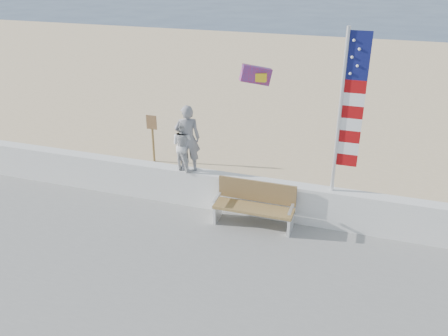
{
  "coord_description": "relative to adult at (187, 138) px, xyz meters",
  "views": [
    {
      "loc": [
        3.29,
        -7.54,
        5.88
      ],
      "look_at": [
        0.2,
        1.8,
        1.35
      ],
      "focal_mm": 38.0,
      "sensor_mm": 36.0,
      "label": 1
    }
  ],
  "objects": [
    {
      "name": "sand",
      "position": [
        0.76,
        7.0,
        -1.85
      ],
      "size": [
        90.0,
        40.0,
        0.08
      ],
      "primitive_type": "cube",
      "color": "beige",
      "rests_on": "ground"
    },
    {
      "name": "ground",
      "position": [
        0.76,
        -2.0,
        -1.89
      ],
      "size": [
        220.0,
        220.0,
        0.0
      ],
      "primitive_type": "plane",
      "color": "#2C4059",
      "rests_on": "ground"
    },
    {
      "name": "sign",
      "position": [
        -2.05,
        2.21,
        -0.94
      ],
      "size": [
        0.32,
        0.07,
        1.46
      ],
      "color": "olive",
      "rests_on": "sand"
    },
    {
      "name": "parafoil_kite",
      "position": [
        0.83,
        3.11,
        0.84
      ],
      "size": [
        0.91,
        0.63,
        0.63
      ],
      "color": "red",
      "rests_on": "ground"
    },
    {
      "name": "flag",
      "position": [
        3.52,
        -0.0,
        1.11
      ],
      "size": [
        0.5,
        0.08,
        3.5
      ],
      "color": "silver",
      "rests_on": "seawall"
    },
    {
      "name": "seawall",
      "position": [
        0.76,
        0.0,
        -1.26
      ],
      "size": [
        30.0,
        0.35,
        0.9
      ],
      "primitive_type": "cube",
      "color": "white",
      "rests_on": "boardwalk"
    },
    {
      "name": "adult",
      "position": [
        0.0,
        0.0,
        0.0
      ],
      "size": [
        0.69,
        0.58,
        1.61
      ],
      "primitive_type": "imported",
      "rotation": [
        0.0,
        0.0,
        3.52
      ],
      "color": "gray",
      "rests_on": "seawall"
    },
    {
      "name": "bench",
      "position": [
        1.78,
        -0.45,
        -1.2
      ],
      "size": [
        1.8,
        0.57,
        1.0
      ],
      "color": "olive",
      "rests_on": "boardwalk"
    },
    {
      "name": "child",
      "position": [
        -0.11,
        0.0,
        -0.18
      ],
      "size": [
        0.74,
        0.66,
        1.25
      ],
      "primitive_type": "imported",
      "rotation": [
        0.0,
        0.0,
        2.78
      ],
      "color": "silver",
      "rests_on": "seawall"
    }
  ]
}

